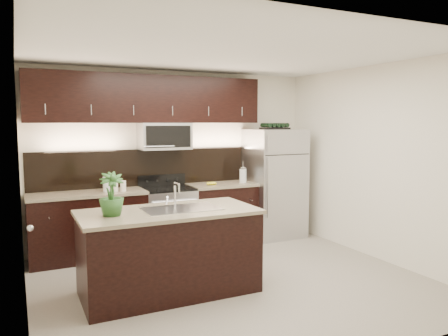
# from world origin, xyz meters

# --- Properties ---
(ground) EXTENTS (4.50, 4.50, 0.00)m
(ground) POSITION_xyz_m (0.00, 0.00, 0.00)
(ground) COLOR gray
(ground) RESTS_ON ground
(room_walls) EXTENTS (4.52, 4.02, 2.71)m
(room_walls) POSITION_xyz_m (-0.11, -0.04, 1.70)
(room_walls) COLOR silver
(room_walls) RESTS_ON ground
(counter_run) EXTENTS (3.51, 0.65, 0.94)m
(counter_run) POSITION_xyz_m (-0.46, 1.69, 0.47)
(counter_run) COLOR black
(counter_run) RESTS_ON ground
(upper_fixtures) EXTENTS (3.49, 0.40, 1.66)m
(upper_fixtures) POSITION_xyz_m (-0.43, 1.84, 2.14)
(upper_fixtures) COLOR black
(upper_fixtures) RESTS_ON counter_run
(island) EXTENTS (1.96, 0.96, 0.94)m
(island) POSITION_xyz_m (-0.78, 0.03, 0.47)
(island) COLOR black
(island) RESTS_ON ground
(sink_faucet) EXTENTS (0.84, 0.50, 0.28)m
(sink_faucet) POSITION_xyz_m (-0.63, 0.04, 0.96)
(sink_faucet) COLOR silver
(sink_faucet) RESTS_ON island
(refrigerator) EXTENTS (0.86, 0.78, 1.79)m
(refrigerator) POSITION_xyz_m (1.60, 1.63, 0.90)
(refrigerator) COLOR #B2B2B7
(refrigerator) RESTS_ON ground
(wine_rack) EXTENTS (0.44, 0.27, 0.10)m
(wine_rack) POSITION_xyz_m (1.60, 1.63, 1.84)
(wine_rack) COLOR black
(wine_rack) RESTS_ON refrigerator
(plant) EXTENTS (0.26, 0.26, 0.45)m
(plant) POSITION_xyz_m (-1.41, 0.01, 1.17)
(plant) COLOR #275421
(plant) RESTS_ON island
(canisters) EXTENTS (0.31, 0.15, 0.21)m
(canisters) POSITION_xyz_m (-1.07, 1.62, 1.03)
(canisters) COLOR silver
(canisters) RESTS_ON counter_run
(french_press) EXTENTS (0.12, 0.12, 0.33)m
(french_press) POSITION_xyz_m (1.01, 1.64, 1.06)
(french_press) COLOR silver
(french_press) RESTS_ON counter_run
(bananas) EXTENTS (0.18, 0.14, 0.05)m
(bananas) POSITION_xyz_m (0.38, 1.61, 0.97)
(bananas) COLOR gold
(bananas) RESTS_ON counter_run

